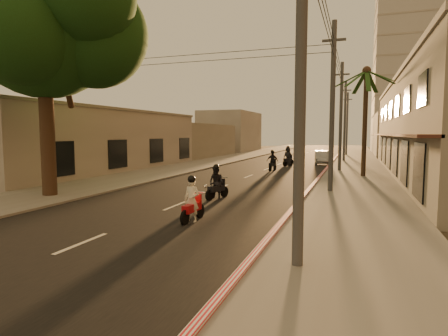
{
  "coord_description": "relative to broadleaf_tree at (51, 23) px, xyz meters",
  "views": [
    {
      "loc": [
        7.4,
        -12.62,
        3.19
      ],
      "look_at": [
        0.81,
        6.15,
        1.35
      ],
      "focal_mm": 30.0,
      "sensor_mm": 36.0,
      "label": 1
    }
  ],
  "objects": [
    {
      "name": "ground",
      "position": [
        6.61,
        -2.14,
        -8.48
      ],
      "size": [
        160.0,
        160.0,
        0.0
      ],
      "primitive_type": "plane",
      "color": "#383023",
      "rests_on": "ground"
    },
    {
      "name": "road",
      "position": [
        6.61,
        17.86,
        -8.47
      ],
      "size": [
        10.0,
        140.0,
        0.02
      ],
      "primitive_type": "cube",
      "color": "black",
      "rests_on": "ground"
    },
    {
      "name": "sidewalk_right",
      "position": [
        14.11,
        17.86,
        -8.42
      ],
      "size": [
        5.0,
        140.0,
        0.12
      ],
      "primitive_type": "cube",
      "color": "slate",
      "rests_on": "ground"
    },
    {
      "name": "sidewalk_left",
      "position": [
        -0.89,
        17.86,
        -8.42
      ],
      "size": [
        5.0,
        140.0,
        0.12
      ],
      "primitive_type": "cube",
      "color": "slate",
      "rests_on": "ground"
    },
    {
      "name": "curb_stripe",
      "position": [
        11.71,
        12.86,
        -8.38
      ],
      "size": [
        0.2,
        60.0,
        0.2
      ],
      "primitive_type": "cube",
      "color": "red",
      "rests_on": "ground"
    },
    {
      "name": "left_building",
      "position": [
        -7.37,
        11.86,
        -5.88
      ],
      "size": [
        8.2,
        24.2,
        5.2
      ],
      "color": "#ADA69C",
      "rests_on": "ground"
    },
    {
      "name": "distant_tower",
      "position": [
        22.61,
        53.86,
        5.52
      ],
      "size": [
        12.1,
        12.1,
        28.0
      ],
      "color": "#B7B5B2",
      "rests_on": "ground"
    },
    {
      "name": "broadleaf_tree",
      "position": [
        0.0,
        0.0,
        0.0
      ],
      "size": [
        9.6,
        8.7,
        12.1
      ],
      "color": "black",
      "rests_on": "ground"
    },
    {
      "name": "palm_tree",
      "position": [
        14.61,
        13.86,
        -1.33
      ],
      "size": [
        5.0,
        5.0,
        8.2
      ],
      "color": "black",
      "rests_on": "ground"
    },
    {
      "name": "utility_poles",
      "position": [
        12.81,
        17.86,
        -1.94
      ],
      "size": [
        1.2,
        48.26,
        9.0
      ],
      "color": "#38383A",
      "rests_on": "ground"
    },
    {
      "name": "filler_right",
      "position": [
        20.61,
        42.86,
        -5.48
      ],
      "size": [
        8.0,
        14.0,
        6.0
      ],
      "primitive_type": "cube",
      "color": "#ADA69C",
      "rests_on": "ground"
    },
    {
      "name": "filler_left_near",
      "position": [
        -7.39,
        31.86,
        -6.28
      ],
      "size": [
        8.0,
        14.0,
        4.4
      ],
      "primitive_type": "cube",
      "color": "#ADA69C",
      "rests_on": "ground"
    },
    {
      "name": "filler_left_far",
      "position": [
        -7.39,
        49.86,
        -4.98
      ],
      "size": [
        8.0,
        14.0,
        7.0
      ],
      "primitive_type": "cube",
      "color": "#ADA69C",
      "rests_on": "ground"
    },
    {
      "name": "scooter_red",
      "position": [
        8.52,
        -2.6,
        -7.73
      ],
      "size": [
        0.67,
        1.74,
        1.7
      ],
      "rotation": [
        0.0,
        0.0,
        -0.06
      ],
      "color": "black",
      "rests_on": "ground"
    },
    {
      "name": "scooter_mid_a",
      "position": [
        7.72,
        2.05,
        -7.69
      ],
      "size": [
        1.13,
        1.7,
        1.72
      ],
      "rotation": [
        0.0,
        0.0,
        -0.29
      ],
      "color": "black",
      "rests_on": "ground"
    },
    {
      "name": "scooter_mid_b",
      "position": [
        7.42,
        16.44,
        -7.66
      ],
      "size": [
        1.09,
        1.83,
        1.8
      ],
      "rotation": [
        0.0,
        0.0,
        -0.11
      ],
      "color": "black",
      "rests_on": "ground"
    },
    {
      "name": "scooter_far_a",
      "position": [
        7.8,
        21.89,
        -7.58
      ],
      "size": [
        1.26,
        1.93,
        1.97
      ],
      "rotation": [
        0.0,
        0.0,
        -0.32
      ],
      "color": "black",
      "rests_on": "ground"
    },
    {
      "name": "parked_car",
      "position": [
        10.82,
        25.21,
        -7.79
      ],
      "size": [
        2.55,
        4.55,
        1.37
      ],
      "primitive_type": "imported",
      "rotation": [
        0.0,
        0.0,
        0.13
      ],
      "color": "#9B9EA2",
      "rests_on": "ground"
    }
  ]
}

